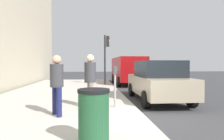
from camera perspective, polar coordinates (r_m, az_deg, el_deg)
The scene contains 9 objects.
ground_plane at distance 5.95m, azimuth 9.37°, elevation -14.12°, with size 80.00×80.00×0.00m, color #38383A.
sidewalk_slab at distance 5.93m, azimuth -20.80°, elevation -13.50°, with size 28.00×6.00×0.15m, color #B7B2A8.
parking_meter at distance 6.70m, azimuth 0.87°, elevation -2.20°, with size 0.36×0.12×1.41m.
pedestrian_at_meter at distance 6.69m, azimuth -6.36°, elevation -1.75°, with size 0.54×0.39×1.80m.
pedestrian_bystander at distance 5.81m, azimuth -15.73°, elevation -2.87°, with size 0.48×0.38×1.73m.
parked_sedan_near at distance 8.85m, azimuth 13.07°, elevation -3.09°, with size 4.43×2.02×1.77m.
parked_van_far at distance 15.91m, azimuth 4.57°, elevation 0.28°, with size 5.23×2.19×2.18m.
traffic_signal at distance 14.29m, azimuth -1.67°, elevation 5.43°, with size 0.24×0.44×3.60m.
trash_bin at distance 3.69m, azimuth -5.33°, elevation -13.29°, with size 0.59×0.59×1.01m.
Camera 1 is at (-5.53, 1.50, 1.60)m, focal length 31.51 mm.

